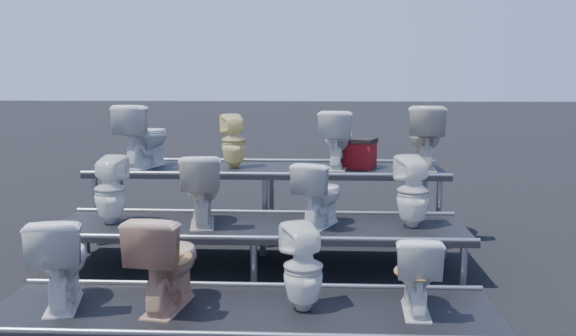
{
  "coord_description": "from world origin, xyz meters",
  "views": [
    {
      "loc": [
        0.61,
        -6.38,
        2.0
      ],
      "look_at": [
        0.3,
        0.1,
        1.04
      ],
      "focal_mm": 40.0,
      "sensor_mm": 36.0,
      "label": 1
    }
  ],
  "objects_px": {
    "toilet_6": "(320,194)",
    "toilet_9": "(234,141)",
    "toilet_1": "(166,260)",
    "toilet_2": "(303,267)",
    "toilet_4": "(110,190)",
    "toilet_5": "(201,189)",
    "toilet_0": "(61,261)",
    "toilet_7": "(413,192)",
    "toilet_3": "(416,273)",
    "toilet_8": "(144,136)",
    "toilet_10": "(338,139)",
    "toilet_11": "(425,137)",
    "red_crate": "(356,155)"
  },
  "relations": [
    {
      "from": "toilet_2",
      "to": "toilet_7",
      "type": "bearing_deg",
      "value": -154.05
    },
    {
      "from": "toilet_4",
      "to": "toilet_5",
      "type": "bearing_deg",
      "value": -170.57
    },
    {
      "from": "toilet_3",
      "to": "toilet_6",
      "type": "distance_m",
      "value": 1.57
    },
    {
      "from": "toilet_9",
      "to": "toilet_10",
      "type": "distance_m",
      "value": 1.25
    },
    {
      "from": "toilet_9",
      "to": "toilet_0",
      "type": "bearing_deg",
      "value": 43.87
    },
    {
      "from": "toilet_0",
      "to": "toilet_4",
      "type": "xyz_separation_m",
      "value": [
        0.01,
        1.3,
        0.36
      ]
    },
    {
      "from": "toilet_0",
      "to": "toilet_5",
      "type": "height_order",
      "value": "toilet_5"
    },
    {
      "from": "toilet_4",
      "to": "toilet_9",
      "type": "relative_size",
      "value": 1.08
    },
    {
      "from": "toilet_1",
      "to": "toilet_11",
      "type": "height_order",
      "value": "toilet_11"
    },
    {
      "from": "toilet_11",
      "to": "toilet_0",
      "type": "bearing_deg",
      "value": 42.21
    },
    {
      "from": "toilet_2",
      "to": "toilet_8",
      "type": "xyz_separation_m",
      "value": [
        -2.01,
        2.6,
        0.82
      ]
    },
    {
      "from": "toilet_7",
      "to": "toilet_8",
      "type": "xyz_separation_m",
      "value": [
        -3.07,
        1.3,
        0.42
      ]
    },
    {
      "from": "toilet_6",
      "to": "toilet_11",
      "type": "bearing_deg",
      "value": -110.55
    },
    {
      "from": "toilet_1",
      "to": "toilet_6",
      "type": "bearing_deg",
      "value": -125.83
    },
    {
      "from": "toilet_2",
      "to": "toilet_5",
      "type": "height_order",
      "value": "toilet_5"
    },
    {
      "from": "toilet_6",
      "to": "toilet_8",
      "type": "bearing_deg",
      "value": -7.93
    },
    {
      "from": "toilet_0",
      "to": "toilet_11",
      "type": "distance_m",
      "value": 4.36
    },
    {
      "from": "toilet_3",
      "to": "toilet_6",
      "type": "bearing_deg",
      "value": -55.9
    },
    {
      "from": "red_crate",
      "to": "toilet_10",
      "type": "bearing_deg",
      "value": -139.6
    },
    {
      "from": "toilet_3",
      "to": "toilet_8",
      "type": "xyz_separation_m",
      "value": [
        -2.93,
        2.6,
        0.85
      ]
    },
    {
      "from": "toilet_2",
      "to": "toilet_7",
      "type": "distance_m",
      "value": 1.73
    },
    {
      "from": "toilet_2",
      "to": "toilet_6",
      "type": "relative_size",
      "value": 1.09
    },
    {
      "from": "toilet_7",
      "to": "toilet_11",
      "type": "xyz_separation_m",
      "value": [
        0.32,
        1.3,
        0.42
      ]
    },
    {
      "from": "toilet_0",
      "to": "toilet_7",
      "type": "relative_size",
      "value": 1.08
    },
    {
      "from": "toilet_3",
      "to": "toilet_10",
      "type": "xyz_separation_m",
      "value": [
        -0.58,
        2.6,
        0.82
      ]
    },
    {
      "from": "toilet_2",
      "to": "red_crate",
      "type": "bearing_deg",
      "value": -126.75
    },
    {
      "from": "toilet_2",
      "to": "toilet_7",
      "type": "xyz_separation_m",
      "value": [
        1.07,
        1.3,
        0.4
      ]
    },
    {
      "from": "toilet_2",
      "to": "toilet_9",
      "type": "relative_size",
      "value": 1.11
    },
    {
      "from": "toilet_6",
      "to": "toilet_9",
      "type": "xyz_separation_m",
      "value": [
        -1.04,
        1.3,
        0.39
      ]
    },
    {
      "from": "toilet_0",
      "to": "red_crate",
      "type": "distance_m",
      "value": 3.78
    },
    {
      "from": "toilet_1",
      "to": "toilet_10",
      "type": "distance_m",
      "value": 3.08
    },
    {
      "from": "toilet_2",
      "to": "toilet_4",
      "type": "relative_size",
      "value": 1.03
    },
    {
      "from": "toilet_7",
      "to": "toilet_11",
      "type": "bearing_deg",
      "value": -119.41
    },
    {
      "from": "toilet_8",
      "to": "red_crate",
      "type": "xyz_separation_m",
      "value": [
        2.58,
        0.09,
        -0.23
      ]
    },
    {
      "from": "toilet_0",
      "to": "toilet_2",
      "type": "distance_m",
      "value": 2.03
    },
    {
      "from": "toilet_1",
      "to": "toilet_4",
      "type": "height_order",
      "value": "toilet_4"
    },
    {
      "from": "toilet_8",
      "to": "toilet_9",
      "type": "height_order",
      "value": "toilet_8"
    },
    {
      "from": "toilet_1",
      "to": "toilet_2",
      "type": "height_order",
      "value": "toilet_1"
    },
    {
      "from": "toilet_4",
      "to": "toilet_6",
      "type": "distance_m",
      "value": 2.15
    },
    {
      "from": "toilet_2",
      "to": "toilet_11",
      "type": "relative_size",
      "value": 0.94
    },
    {
      "from": "toilet_0",
      "to": "toilet_1",
      "type": "xyz_separation_m",
      "value": [
        0.89,
        0.0,
        0.01
      ]
    },
    {
      "from": "toilet_1",
      "to": "toilet_9",
      "type": "bearing_deg",
      "value": -86.52
    },
    {
      "from": "toilet_4",
      "to": "toilet_6",
      "type": "xyz_separation_m",
      "value": [
        2.15,
        0.0,
        -0.02
      ]
    },
    {
      "from": "toilet_9",
      "to": "toilet_10",
      "type": "height_order",
      "value": "toilet_10"
    },
    {
      "from": "toilet_3",
      "to": "toilet_7",
      "type": "relative_size",
      "value": 0.91
    },
    {
      "from": "toilet_3",
      "to": "toilet_11",
      "type": "xyz_separation_m",
      "value": [
        0.46,
        2.6,
        0.85
      ]
    },
    {
      "from": "toilet_2",
      "to": "toilet_4",
      "type": "bearing_deg",
      "value": -57.39
    },
    {
      "from": "toilet_5",
      "to": "toilet_1",
      "type": "bearing_deg",
      "value": 78.36
    },
    {
      "from": "toilet_11",
      "to": "toilet_9",
      "type": "bearing_deg",
      "value": 4.9
    },
    {
      "from": "toilet_8",
      "to": "red_crate",
      "type": "distance_m",
      "value": 2.59
    }
  ]
}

